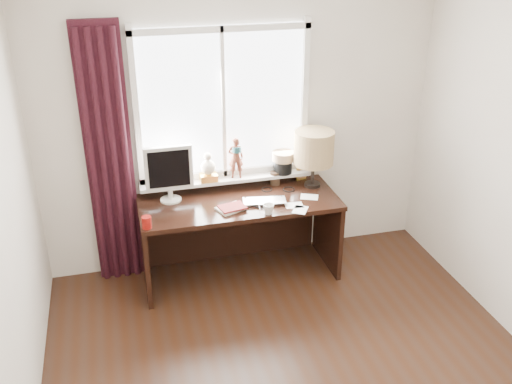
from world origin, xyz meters
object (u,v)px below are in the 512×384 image
object	(u,v)px
red_cup	(147,222)
monitor	(169,171)
table_lamp	(314,148)
mug	(268,209)
desk	(237,220)
laptop	(265,201)

from	to	relation	value
red_cup	monitor	xyz separation A→B (m)	(0.24, 0.43, 0.23)
table_lamp	mug	bearing A→B (deg)	-141.75
desk	red_cup	bearing A→B (deg)	-154.45
table_lamp	monitor	bearing A→B (deg)	178.55
desk	table_lamp	xyz separation A→B (m)	(0.70, 0.02, 0.61)
mug	red_cup	distance (m)	0.98
red_cup	mug	bearing A→B (deg)	-0.84
desk	monitor	bearing A→B (deg)	174.94
red_cup	table_lamp	size ratio (longest dim) A/B	0.19
laptop	mug	bearing A→B (deg)	-87.47
red_cup	monitor	size ratio (longest dim) A/B	0.20
laptop	table_lamp	distance (m)	0.65
laptop	table_lamp	size ratio (longest dim) A/B	0.70
red_cup	desk	xyz separation A→B (m)	(0.80, 0.38, -0.29)
mug	desk	xyz separation A→B (m)	(-0.18, 0.40, -0.29)
mug	monitor	bearing A→B (deg)	148.81
red_cup	table_lamp	distance (m)	1.59
table_lamp	desk	bearing A→B (deg)	-178.55
red_cup	desk	world-z (taller)	red_cup
monitor	table_lamp	world-z (taller)	table_lamp
red_cup	desk	size ratio (longest dim) A/B	0.06
mug	desk	distance (m)	0.52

